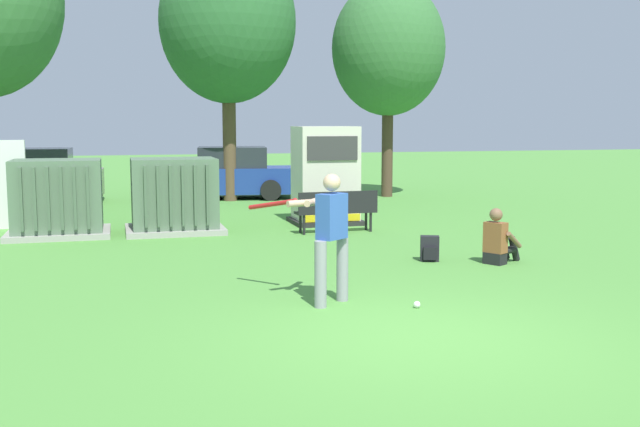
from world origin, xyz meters
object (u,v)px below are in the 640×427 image
generator_enclosure (325,176)px  sports_ball (417,305)px  transformer_mid_west (174,196)px  transformer_west (58,199)px  park_bench (337,208)px  parked_car_leftmost (30,178)px  backpack (430,249)px  parked_car_left_of_center (229,174)px  seated_spectator (498,242)px  batter (328,231)px

generator_enclosure → sports_ball: generator_enclosure is taller
transformer_mid_west → sports_ball: size_ratio=23.33×
transformer_west → park_bench: 5.93m
transformer_mid_west → parked_car_leftmost: same height
backpack → parked_car_leftmost: bearing=123.0°
parked_car_left_of_center → backpack: bearing=-81.3°
seated_spectator → parked_car_left_of_center: bearing=103.2°
backpack → parked_car_leftmost: 14.10m
seated_spectator → generator_enclosure: bearing=104.6°
transformer_west → park_bench: (5.82, -1.11, -0.25)m
batter → parked_car_left_of_center: (0.76, 14.10, -0.22)m
seated_spectator → parked_car_left_of_center: 12.45m
sports_ball → backpack: 3.39m
seated_spectator → backpack: (-1.05, 0.50, -0.16)m
parked_car_leftmost → parked_car_left_of_center: same height
batter → parked_car_leftmost: (-5.13, 14.31, -0.22)m
park_bench → batter: size_ratio=1.04×
seated_spectator → sports_ball: bearing=-135.1°
transformer_mid_west → generator_enclosure: (3.58, 0.53, 0.35)m
backpack → parked_car_left_of_center: parked_car_left_of_center is taller
generator_enclosure → seated_spectator: (1.48, -5.70, -0.76)m
backpack → parked_car_left_of_center: (-1.79, 11.62, 0.54)m
seated_spectator → parked_car_left_of_center: size_ratio=0.22×
backpack → parked_car_leftmost: (-7.67, 11.82, 0.54)m
sports_ball → generator_enclosure: bearing=82.6°
seated_spectator → parked_car_leftmost: bearing=125.3°
seated_spectator → parked_car_leftmost: size_ratio=0.23×
batter → seated_spectator: batter is taller
batter → parked_car_left_of_center: 14.12m
generator_enclosure → parked_car_left_of_center: size_ratio=0.52×
parked_car_leftmost → parked_car_left_of_center: bearing=-2.0°
generator_enclosure → seated_spectator: size_ratio=2.39×
seated_spectator → transformer_mid_west: bearing=134.4°
parked_car_left_of_center → seated_spectator: bearing=-76.8°
generator_enclosure → batter: bearing=-105.4°
park_bench → batter: 6.43m
batter → sports_ball: (1.05, -0.55, -0.93)m
sports_ball → backpack: bearing=63.8°
generator_enclosure → parked_car_left_of_center: bearing=101.9°
park_bench → parked_car_left_of_center: (-1.18, 7.99, 0.22)m
transformer_mid_west → sports_ball: (2.52, -7.71, -0.74)m
generator_enclosure → park_bench: (-0.18, -1.57, -0.60)m
parked_car_left_of_center → batter: bearing=-93.1°
transformer_mid_west → parked_car_leftmost: (-3.66, 7.15, -0.04)m
transformer_west → backpack: transformer_west is taller
parked_car_leftmost → parked_car_left_of_center: size_ratio=0.97×
transformer_west → generator_enclosure: (6.00, 0.46, 0.35)m
transformer_west → transformer_mid_west: same height
park_bench → backpack: bearing=-80.5°
transformer_west → backpack: bearing=-36.4°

